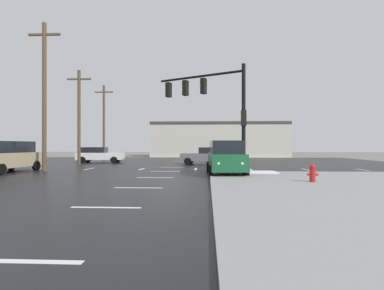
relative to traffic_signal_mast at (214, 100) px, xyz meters
The scene contains 15 objects.
ground_plane 6.91m from the traffic_signal_mast, 128.31° to the left, with size 120.00×120.00×0.00m, color slate.
road_asphalt 6.90m from the traffic_signal_mast, 128.31° to the left, with size 44.00×44.00×0.02m, color black.
snow_strip_curbside 4.66m from the traffic_signal_mast, ahead, with size 4.00×1.60×0.06m, color white.
lane_markings 5.63m from the traffic_signal_mast, 126.77° to the left, with size 36.15×36.15×0.01m.
traffic_signal_mast is the anchor object (origin of this frame).
fire_hydrant 7.33m from the traffic_signal_mast, 45.53° to the right, with size 0.48×0.26×0.79m.
strip_building_background 30.80m from the traffic_signal_mast, 87.28° to the left, with size 20.92×8.00×5.35m.
suv_green 3.47m from the traffic_signal_mast, ahead, with size 2.32×4.90×2.03m.
suv_tan 14.03m from the traffic_signal_mast, behind, with size 2.50×4.96×2.03m.
sedan_blue 14.60m from the traffic_signal_mast, 87.55° to the left, with size 2.25×4.62×1.58m.
sedan_white 16.78m from the traffic_signal_mast, 133.78° to the left, with size 4.66×2.35×1.58m.
sedan_grey 10.36m from the traffic_signal_mast, 92.28° to the left, with size 4.64×2.30×1.58m.
utility_pole_mid 11.62m from the traffic_signal_mast, behind, with size 2.20×0.28×10.11m.
utility_pole_far 14.87m from the traffic_signal_mast, 144.04° to the left, with size 2.20×0.28×8.59m.
utility_pole_distant 21.64m from the traffic_signal_mast, 126.12° to the left, with size 2.20×0.28×8.95m.
Camera 1 is at (2.86, -22.47, 1.77)m, focal length 28.54 mm.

